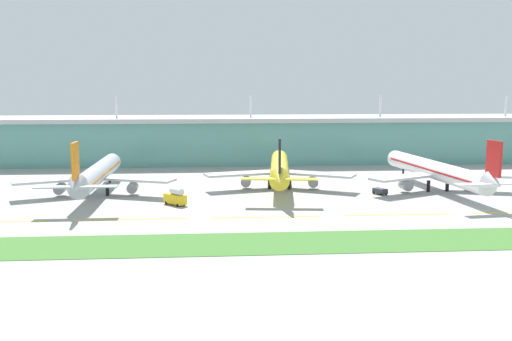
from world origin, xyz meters
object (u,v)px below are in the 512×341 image
airliner_near (97,174)px  airliner_far (436,171)px  airliner_middle (279,169)px  fuel_truck (176,197)px  pushback_tug (380,191)px

airliner_near → airliner_far: (105.92, -0.83, 0.01)m
airliner_middle → fuel_truck: 40.87m
airliner_near → fuel_truck: (24.75, -17.44, -4.19)m
airliner_far → pushback_tug: size_ratio=14.30×
airliner_middle → pushback_tug: size_ratio=12.83×
airliner_far → pushback_tug: 20.76m
airliner_near → pushback_tug: airliner_near is taller
pushback_tug → airliner_middle: bearing=155.8°
airliner_middle → fuel_truck: airliner_middle is taller
airliner_middle → airliner_far: size_ratio=0.90×
airliner_middle → pushback_tug: airliner_middle is taller
airliner_near → fuel_truck: size_ratio=9.37×
airliner_near → airliner_far: 105.93m
airliner_far → fuel_truck: bearing=-168.4°
pushback_tug → airliner_near: bearing=176.2°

